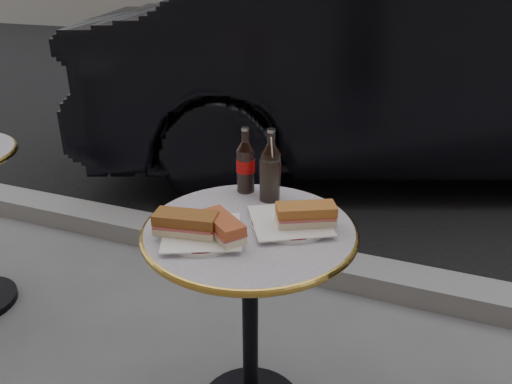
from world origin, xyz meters
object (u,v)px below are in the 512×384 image
(cola_glass, at_px, (270,180))
(parked_car, at_px, (419,66))
(plate_right, at_px, (290,223))
(plate_left, at_px, (202,235))
(cola_bottle_left, at_px, (246,160))
(bistro_table, at_px, (250,328))
(cola_bottle_right, at_px, (271,164))

(cola_glass, distance_m, parked_car, 2.40)
(plate_right, xyz_separation_m, cola_glass, (-0.11, 0.14, 0.06))
(plate_left, relative_size, parked_car, 0.05)
(plate_left, bearing_deg, cola_bottle_left, 90.89)
(bistro_table, xyz_separation_m, parked_car, (0.25, 2.58, 0.39))
(plate_left, distance_m, cola_glass, 0.31)
(plate_left, height_order, plate_right, same)
(plate_right, height_order, cola_bottle_right, cola_bottle_right)
(cola_bottle_left, bearing_deg, parked_car, 81.52)
(plate_left, bearing_deg, cola_glass, 72.80)
(plate_right, height_order, cola_glass, cola_glass)
(cola_bottle_left, height_order, cola_glass, cola_bottle_left)
(plate_left, xyz_separation_m, cola_glass, (0.09, 0.29, 0.06))
(plate_left, distance_m, cola_bottle_left, 0.34)
(bistro_table, bearing_deg, cola_glass, 92.65)
(bistro_table, distance_m, parked_car, 2.62)
(cola_bottle_right, bearing_deg, cola_glass, -77.18)
(cola_glass, bearing_deg, plate_left, -107.20)
(plate_left, xyz_separation_m, plate_right, (0.20, 0.15, 0.00))
(plate_right, relative_size, cola_bottle_right, 1.00)
(plate_right, distance_m, cola_bottle_right, 0.23)
(plate_right, relative_size, cola_glass, 1.66)
(cola_bottle_left, xyz_separation_m, parked_car, (0.35, 2.36, -0.09))
(bistro_table, xyz_separation_m, cola_bottle_right, (-0.01, 0.21, 0.48))
(cola_bottle_right, bearing_deg, plate_left, -105.45)
(plate_left, relative_size, plate_right, 0.98)
(bistro_table, xyz_separation_m, cola_glass, (-0.01, 0.19, 0.43))
(plate_right, bearing_deg, plate_left, -143.04)
(parked_car, bearing_deg, plate_right, 155.33)
(cola_bottle_left, bearing_deg, cola_bottle_right, -8.41)
(cola_bottle_left, distance_m, cola_glass, 0.11)
(bistro_table, height_order, plate_left, plate_left)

